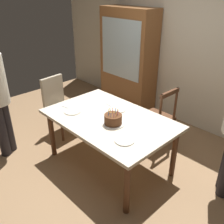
% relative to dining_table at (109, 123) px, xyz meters
% --- Properties ---
extents(ground, '(6.40, 6.40, 0.00)m').
position_rel_dining_table_xyz_m(ground, '(0.00, 0.00, -0.66)').
color(ground, '#93704C').
extents(back_wall, '(6.40, 0.10, 2.60)m').
position_rel_dining_table_xyz_m(back_wall, '(0.00, 1.85, 0.64)').
color(back_wall, beige).
rests_on(back_wall, ground).
extents(dining_table, '(1.66, 1.07, 0.74)m').
position_rel_dining_table_xyz_m(dining_table, '(0.00, 0.00, 0.00)').
color(dining_table, beige).
rests_on(dining_table, ground).
extents(birthday_cake, '(0.28, 0.28, 0.20)m').
position_rel_dining_table_xyz_m(birthday_cake, '(0.15, -0.08, 0.14)').
color(birthday_cake, silver).
rests_on(birthday_cake, dining_table).
extents(plate_near_celebrant, '(0.22, 0.22, 0.01)m').
position_rel_dining_table_xyz_m(plate_near_celebrant, '(-0.46, -0.24, 0.09)').
color(plate_near_celebrant, silver).
rests_on(plate_near_celebrant, dining_table).
extents(plate_far_side, '(0.22, 0.22, 0.01)m').
position_rel_dining_table_xyz_m(plate_far_side, '(-0.08, 0.24, 0.09)').
color(plate_far_side, silver).
rests_on(plate_far_side, dining_table).
extents(plate_near_guest, '(0.22, 0.22, 0.01)m').
position_rel_dining_table_xyz_m(plate_near_guest, '(0.50, -0.24, 0.09)').
color(plate_near_guest, silver).
rests_on(plate_near_guest, dining_table).
extents(fork_near_celebrant, '(0.18, 0.05, 0.01)m').
position_rel_dining_table_xyz_m(fork_near_celebrant, '(-0.62, -0.23, 0.08)').
color(fork_near_celebrant, silver).
rests_on(fork_near_celebrant, dining_table).
extents(fork_far_side, '(0.18, 0.05, 0.01)m').
position_rel_dining_table_xyz_m(fork_far_side, '(-0.24, 0.24, 0.08)').
color(fork_far_side, silver).
rests_on(fork_far_side, dining_table).
extents(chair_spindle_back, '(0.45, 0.45, 0.95)m').
position_rel_dining_table_xyz_m(chair_spindle_back, '(0.14, 0.86, -0.20)').
color(chair_spindle_back, '#56331E').
rests_on(chair_spindle_back, ground).
extents(chair_upholstered, '(0.49, 0.48, 0.95)m').
position_rel_dining_table_xyz_m(chair_upholstered, '(-1.22, 0.00, -0.12)').
color(chair_upholstered, tan).
rests_on(chair_upholstered, ground).
extents(china_cabinet, '(1.10, 0.45, 1.90)m').
position_rel_dining_table_xyz_m(china_cabinet, '(-1.13, 1.56, 0.30)').
color(china_cabinet, brown).
rests_on(china_cabinet, ground).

